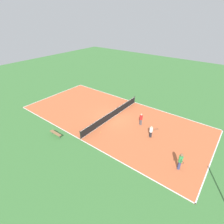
{
  "coord_description": "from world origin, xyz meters",
  "views": [
    {
      "loc": [
        15.88,
        12.27,
        12.42
      ],
      "look_at": [
        0.0,
        0.0,
        0.9
      ],
      "focal_mm": 28.0,
      "sensor_mm": 36.0,
      "label": 1
    }
  ],
  "objects_px": {
    "bench": "(56,133)",
    "player_far_white": "(151,131)",
    "tennis_ball_near_net": "(37,110)",
    "player_far_green": "(180,160)",
    "tennis_ball_left_sideline": "(109,119)",
    "player_coach_red": "(141,119)",
    "tennis_net": "(112,114)",
    "tennis_ball_far_baseline": "(101,132)"
  },
  "relations": [
    {
      "from": "player_far_white",
      "to": "tennis_ball_left_sideline",
      "type": "relative_size",
      "value": 21.79
    },
    {
      "from": "player_far_green",
      "to": "tennis_ball_left_sideline",
      "type": "xyz_separation_m",
      "value": [
        -2.85,
        -10.29,
        -1.0
      ]
    },
    {
      "from": "tennis_net",
      "to": "tennis_ball_left_sideline",
      "type": "bearing_deg",
      "value": -11.98
    },
    {
      "from": "player_far_white",
      "to": "tennis_ball_near_net",
      "type": "bearing_deg",
      "value": 163.25
    },
    {
      "from": "bench",
      "to": "tennis_ball_left_sideline",
      "type": "height_order",
      "value": "bench"
    },
    {
      "from": "tennis_net",
      "to": "tennis_ball_far_baseline",
      "type": "distance_m",
      "value": 3.6
    },
    {
      "from": "player_far_white",
      "to": "tennis_ball_left_sideline",
      "type": "xyz_separation_m",
      "value": [
        -0.18,
        -6.13,
        -0.8
      ]
    },
    {
      "from": "player_far_white",
      "to": "tennis_ball_far_baseline",
      "type": "xyz_separation_m",
      "value": [
        2.8,
        -5.08,
        -0.8
      ]
    },
    {
      "from": "player_far_green",
      "to": "bench",
      "type": "bearing_deg",
      "value": -97.51
    },
    {
      "from": "bench",
      "to": "tennis_ball_far_baseline",
      "type": "height_order",
      "value": "bench"
    },
    {
      "from": "tennis_net",
      "to": "bench",
      "type": "bearing_deg",
      "value": -20.45
    },
    {
      "from": "player_far_green",
      "to": "tennis_ball_near_net",
      "type": "relative_size",
      "value": 26.28
    },
    {
      "from": "bench",
      "to": "tennis_ball_near_net",
      "type": "relative_size",
      "value": 25.36
    },
    {
      "from": "player_far_white",
      "to": "tennis_ball_far_baseline",
      "type": "relative_size",
      "value": 21.79
    },
    {
      "from": "bench",
      "to": "player_far_white",
      "type": "height_order",
      "value": "player_far_white"
    },
    {
      "from": "player_coach_red",
      "to": "tennis_ball_far_baseline",
      "type": "relative_size",
      "value": 23.44
    },
    {
      "from": "tennis_net",
      "to": "player_coach_red",
      "type": "distance_m",
      "value": 4.0
    },
    {
      "from": "tennis_net",
      "to": "tennis_ball_near_net",
      "type": "height_order",
      "value": "tennis_net"
    },
    {
      "from": "tennis_net",
      "to": "tennis_ball_near_net",
      "type": "bearing_deg",
      "value": -62.66
    },
    {
      "from": "bench",
      "to": "tennis_ball_far_baseline",
      "type": "bearing_deg",
      "value": 45.56
    },
    {
      "from": "tennis_ball_left_sideline",
      "to": "tennis_ball_far_baseline",
      "type": "bearing_deg",
      "value": 19.3
    },
    {
      "from": "tennis_ball_far_baseline",
      "to": "tennis_ball_left_sideline",
      "type": "bearing_deg",
      "value": -160.7
    },
    {
      "from": "tennis_net",
      "to": "player_far_white",
      "type": "relative_size",
      "value": 7.83
    },
    {
      "from": "player_far_white",
      "to": "tennis_ball_left_sideline",
      "type": "height_order",
      "value": "player_far_white"
    },
    {
      "from": "player_far_green",
      "to": "tennis_ball_left_sideline",
      "type": "distance_m",
      "value": 10.72
    },
    {
      "from": "player_far_white",
      "to": "player_coach_red",
      "type": "relative_size",
      "value": 0.93
    },
    {
      "from": "player_far_white",
      "to": "player_far_green",
      "type": "distance_m",
      "value": 4.95
    },
    {
      "from": "bench",
      "to": "player_coach_red",
      "type": "distance_m",
      "value": 10.33
    },
    {
      "from": "tennis_net",
      "to": "player_far_green",
      "type": "relative_size",
      "value": 6.49
    },
    {
      "from": "bench",
      "to": "player_coach_red",
      "type": "xyz_separation_m",
      "value": [
        -7.98,
        6.53,
        0.54
      ]
    },
    {
      "from": "bench",
      "to": "player_far_green",
      "type": "height_order",
      "value": "player_far_green"
    },
    {
      "from": "player_far_white",
      "to": "player_far_green",
      "type": "height_order",
      "value": "player_far_green"
    },
    {
      "from": "player_far_green",
      "to": "player_coach_red",
      "type": "relative_size",
      "value": 1.12
    },
    {
      "from": "player_far_white",
      "to": "tennis_ball_far_baseline",
      "type": "height_order",
      "value": "player_far_white"
    },
    {
      "from": "tennis_ball_near_net",
      "to": "tennis_ball_far_baseline",
      "type": "bearing_deg",
      "value": 98.66
    },
    {
      "from": "tennis_net",
      "to": "tennis_ball_far_baseline",
      "type": "xyz_separation_m",
      "value": [
        3.44,
        0.95,
        -0.51
      ]
    },
    {
      "from": "tennis_net",
      "to": "bench",
      "type": "relative_size",
      "value": 6.73
    },
    {
      "from": "player_far_white",
      "to": "player_far_green",
      "type": "relative_size",
      "value": 0.83
    },
    {
      "from": "tennis_net",
      "to": "player_coach_red",
      "type": "height_order",
      "value": "player_coach_red"
    },
    {
      "from": "player_coach_red",
      "to": "tennis_ball_near_net",
      "type": "relative_size",
      "value": 23.44
    },
    {
      "from": "tennis_ball_near_net",
      "to": "tennis_net",
      "type": "bearing_deg",
      "value": 117.34
    },
    {
      "from": "bench",
      "to": "tennis_ball_far_baseline",
      "type": "distance_m",
      "value": 5.15
    }
  ]
}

